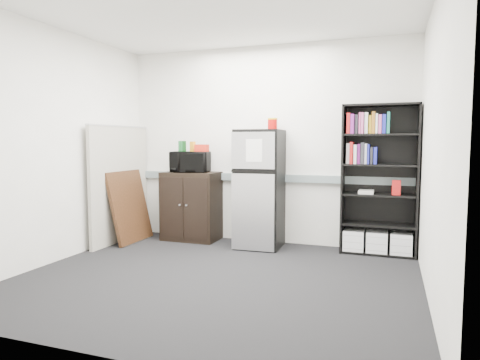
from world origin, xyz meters
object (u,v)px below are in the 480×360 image
at_px(bookshelf, 379,181).
at_px(microwave, 190,162).
at_px(cubicle_partition, 120,184).
at_px(cabinet, 191,206).
at_px(refrigerator, 260,189).

bearing_deg(bookshelf, microwave, -178.19).
distance_m(bookshelf, cubicle_partition, 3.46).
bearing_deg(cabinet, refrigerator, -4.41).
height_order(cubicle_partition, cabinet, cubicle_partition).
height_order(cubicle_partition, refrigerator, cubicle_partition).
bearing_deg(cabinet, microwave, -90.00).
height_order(microwave, refrigerator, refrigerator).
height_order(cubicle_partition, microwave, cubicle_partition).
bearing_deg(microwave, cubicle_partition, -168.82).
bearing_deg(cubicle_partition, cabinet, 25.24).
bearing_deg(refrigerator, cubicle_partition, -172.42).
distance_m(microwave, refrigerator, 1.09).
bearing_deg(refrigerator, bookshelf, 3.09).
xyz_separation_m(cabinet, refrigerator, (1.04, -0.08, 0.29)).
xyz_separation_m(cubicle_partition, refrigerator, (1.93, 0.34, -0.04)).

